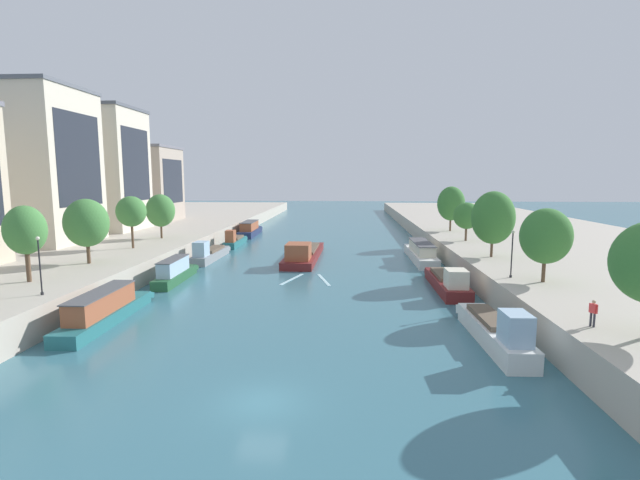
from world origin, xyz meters
The scene contains 27 objects.
ground_plane centered at (0.00, 0.00, 0.00)m, with size 400.00×400.00×0.00m, color #386B7A.
quay_left centered at (-34.98, 55.00, 1.28)m, with size 36.00×170.00×2.56m, color #B7AD9E.
quay_right centered at (34.98, 55.00, 1.28)m, with size 36.00×170.00×2.56m, color #B7AD9E.
barge_midriver centered at (-1.76, 41.26, 0.88)m, with size 4.55×19.64×3.04m.
wake_behind_barge centered at (-0.09, 28.61, 0.01)m, with size 5.60×5.96×0.03m.
moored_boat_left_end centered at (-14.66, 12.18, 1.11)m, with size 2.47×13.30×2.67m.
moored_boat_left_downstream centered at (-14.54, 26.76, 1.10)m, with size 2.03×10.62×2.66m.
moored_boat_left_upstream centered at (-14.72, 40.21, 0.90)m, with size 2.41×12.37×3.04m.
moored_boat_left_gap_after centered at (-14.40, 53.42, 0.88)m, with size 1.95×10.34×2.97m.
moored_boat_left_far centered at (-14.83, 67.50, 1.18)m, with size 2.97×13.40×2.83m.
moored_boat_right_second centered at (14.47, 9.11, 1.01)m, with size 2.39×11.91×3.28m.
moored_boat_right_end centered at (14.51, 24.62, 0.87)m, with size 2.63×12.59×2.86m.
moored_boat_right_upstream centered at (14.41, 41.52, 1.12)m, with size 2.76×15.64×2.67m.
tree_left_by_lamp centered at (-22.71, 15.02, 6.97)m, with size 3.35×3.35×6.50m.
tree_left_midway centered at (-22.31, 23.52, 6.75)m, with size 4.38×4.38×6.65m.
tree_left_past_mid centered at (-22.52, 33.88, 7.15)m, with size 3.63×3.63×6.49m.
tree_left_nearest centered at (-22.71, 43.38, 6.59)m, with size 4.08×4.08×6.39m.
tree_right_past_mid centered at (20.95, 17.53, 6.49)m, with size 4.17×4.17×6.27m.
tree_right_distant centered at (20.38, 30.02, 6.95)m, with size 4.66×4.66×7.31m.
tree_right_midway centered at (20.85, 43.28, 6.06)m, with size 3.61×3.61×5.36m.
tree_right_by_lamp centered at (21.25, 55.16, 7.08)m, with size 4.44×4.44×7.32m.
lamppost_left_bank centered at (-18.72, 10.79, 5.01)m, with size 0.28×0.28×4.46m.
lamppost_right_bank centered at (18.81, 19.15, 4.89)m, with size 0.28×0.28×4.23m.
building_left_far_end centered at (-36.47, 37.92, 12.92)m, with size 11.13×12.93×20.68m.
building_left_corner centered at (-36.47, 53.67, 12.69)m, with size 11.91×12.19×20.22m.
building_left_tall centered at (-36.47, 70.35, 10.08)m, with size 11.40×13.06×15.01m.
person_on_quay centered at (18.92, 5.50, 3.49)m, with size 0.35×0.46×1.62m.
Camera 1 is at (4.32, -22.10, 11.41)m, focal length 26.05 mm.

